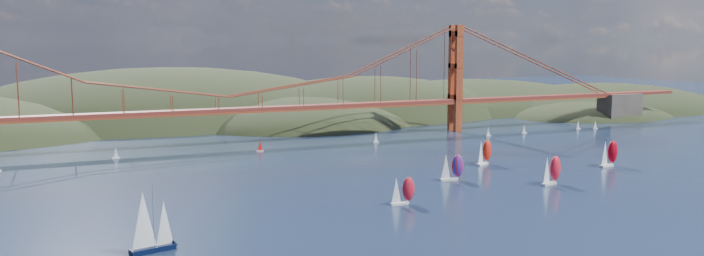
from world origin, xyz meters
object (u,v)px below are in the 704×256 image
at_px(racer_3, 484,152).
at_px(racer_rwb, 452,167).
at_px(sloop_navy, 150,222).
at_px(racer_1, 551,170).
at_px(racer_0, 402,190).
at_px(racer_2, 609,153).

bearing_deg(racer_3, racer_rwb, -169.22).
bearing_deg(sloop_navy, racer_1, -4.61).
bearing_deg(racer_0, sloop_navy, -168.36).
distance_m(sloop_navy, racer_1, 132.17).
bearing_deg(racer_0, racer_3, 35.44).
bearing_deg(racer_2, racer_3, 139.02).
bearing_deg(racer_2, racer_rwb, 166.42).
distance_m(sloop_navy, racer_3, 145.11).
xyz_separation_m(sloop_navy, racer_3, (131.55, 61.23, -1.86)).
bearing_deg(sloop_navy, racer_2, -1.27).
height_order(sloop_navy, racer_1, sloop_navy).
xyz_separation_m(racer_0, racer_rwb, (31.47, 23.59, 0.50)).
height_order(sloop_navy, racer_rwb, sloop_navy).
relative_size(racer_0, racer_2, 0.81).
relative_size(racer_0, racer_1, 0.85).
relative_size(racer_1, racer_2, 0.96).
distance_m(racer_0, racer_1, 57.92).
xyz_separation_m(sloop_navy, racer_0, (72.65, 16.96, -2.62)).
height_order(racer_0, racer_2, racer_2).
bearing_deg(racer_1, racer_2, 6.17).
bearing_deg(racer_rwb, racer_1, -31.70).
distance_m(sloop_navy, racer_2, 176.54).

